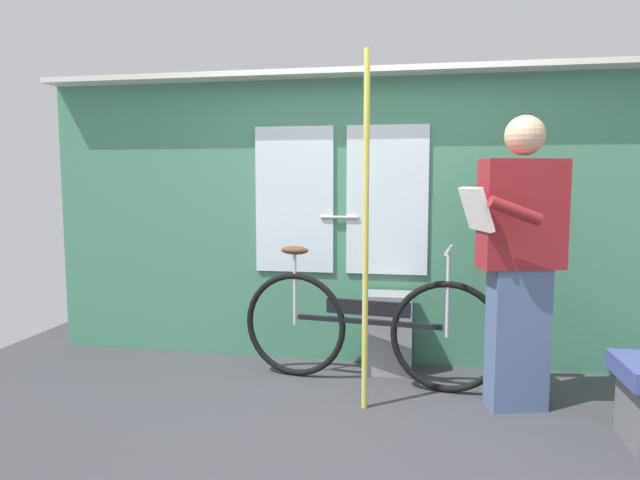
% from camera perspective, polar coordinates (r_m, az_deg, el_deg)
% --- Properties ---
extents(ground_plane, '(6.01, 4.01, 0.04)m').
position_cam_1_polar(ground_plane, '(3.30, 2.75, -18.92)').
color(ground_plane, '#38383D').
extents(train_door_wall, '(5.01, 0.28, 2.17)m').
position_cam_1_polar(train_door_wall, '(4.20, 4.76, 2.74)').
color(train_door_wall, '#427F60').
rests_on(train_door_wall, ground_plane).
extents(bicycle_near_door, '(1.78, 0.44, 0.95)m').
position_cam_1_polar(bicycle_near_door, '(3.82, 4.80, -8.89)').
color(bicycle_near_door, black).
rests_on(bicycle_near_door, ground_plane).
extents(passenger_reading_newspaper, '(0.63, 0.57, 1.76)m').
position_cam_1_polar(passenger_reading_newspaper, '(3.51, 19.71, -1.60)').
color(passenger_reading_newspaper, slate).
rests_on(passenger_reading_newspaper, ground_plane).
extents(trash_bin_by_wall, '(0.35, 0.28, 0.57)m').
position_cam_1_polar(trash_bin_by_wall, '(4.11, 6.94, -9.38)').
color(trash_bin_by_wall, gray).
rests_on(trash_bin_by_wall, ground_plane).
extents(handrail_pole, '(0.04, 0.04, 2.13)m').
position_cam_1_polar(handrail_pole, '(3.30, 4.70, 0.65)').
color(handrail_pole, '#C6C14C').
rests_on(handrail_pole, ground_plane).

